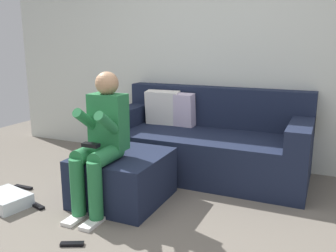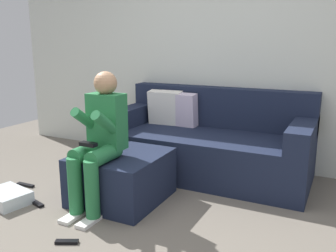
% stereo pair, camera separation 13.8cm
% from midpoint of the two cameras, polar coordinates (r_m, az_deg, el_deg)
% --- Properties ---
extents(wall_back, '(5.80, 0.10, 2.57)m').
position_cam_midpoint_polar(wall_back, '(4.17, 7.85, 11.66)').
color(wall_back, silver).
rests_on(wall_back, ground_plane).
extents(couch_sectional, '(2.06, 0.95, 0.89)m').
position_cam_midpoint_polar(couch_sectional, '(3.89, 5.02, -2.62)').
color(couch_sectional, '#192138').
rests_on(couch_sectional, ground_plane).
extents(ottoman, '(0.72, 0.76, 0.43)m').
position_cam_midpoint_polar(ottoman, '(3.26, -8.30, -7.97)').
color(ottoman, '#192138').
rests_on(ottoman, ground_plane).
extents(person_seated, '(0.30, 0.61, 1.14)m').
position_cam_midpoint_polar(person_seated, '(3.01, -11.77, -1.90)').
color(person_seated, '#26723F').
rests_on(person_seated, ground_plane).
extents(storage_bin, '(0.45, 0.36, 0.11)m').
position_cam_midpoint_polar(storage_bin, '(3.50, -25.09, -10.44)').
color(storage_bin, silver).
rests_on(storage_bin, ground_plane).
extents(remote_near_ottoman, '(0.16, 0.11, 0.02)m').
position_cam_midpoint_polar(remote_near_ottoman, '(2.74, -16.28, -17.35)').
color(remote_near_ottoman, black).
rests_on(remote_near_ottoman, ground_plane).
extents(remote_by_storage_bin, '(0.18, 0.09, 0.02)m').
position_cam_midpoint_polar(remote_by_storage_bin, '(3.39, -21.00, -11.60)').
color(remote_by_storage_bin, black).
rests_on(remote_by_storage_bin, ground_plane).
extents(remote_under_side_table, '(0.20, 0.05, 0.02)m').
position_cam_midpoint_polar(remote_under_side_table, '(3.84, -22.70, -8.85)').
color(remote_under_side_table, black).
rests_on(remote_under_side_table, ground_plane).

